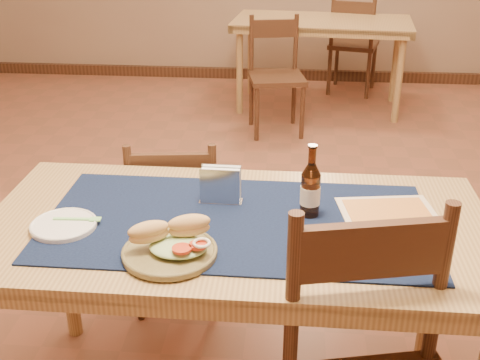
# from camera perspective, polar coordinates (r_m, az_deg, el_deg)

# --- Properties ---
(main_table) EXTENTS (1.60, 0.80, 0.75)m
(main_table) POSITION_cam_1_polar(r_m,az_deg,el_deg) (1.93, -0.27, -6.17)
(main_table) COLOR #A9884F
(main_table) RESTS_ON ground
(placemat) EXTENTS (1.20, 0.60, 0.01)m
(placemat) POSITION_cam_1_polar(r_m,az_deg,el_deg) (1.89, -0.27, -3.96)
(placemat) COLOR #101D3B
(placemat) RESTS_ON main_table
(baseboard) EXTENTS (6.00, 7.00, 0.10)m
(baseboard) POSITION_cam_1_polar(r_m,az_deg,el_deg) (2.94, 1.23, -8.27)
(baseboard) COLOR #452818
(baseboard) RESTS_ON ground
(back_table) EXTENTS (1.50, 0.85, 0.75)m
(back_table) POSITION_cam_1_polar(r_m,az_deg,el_deg) (5.17, 7.77, 13.95)
(back_table) COLOR #A9884F
(back_table) RESTS_ON ground
(chair_main_far) EXTENTS (0.42, 0.42, 0.82)m
(chair_main_far) POSITION_cam_1_polar(r_m,az_deg,el_deg) (2.59, -6.09, -3.66)
(chair_main_far) COLOR #452818
(chair_main_far) RESTS_ON ground
(chair_back_near) EXTENTS (0.47, 0.47, 0.87)m
(chair_back_near) POSITION_cam_1_polar(r_m,az_deg,el_deg) (4.63, 3.42, 10.02)
(chair_back_near) COLOR #452818
(chair_back_near) RESTS_ON ground
(chair_back_far) EXTENTS (0.50, 0.50, 0.89)m
(chair_back_far) POSITION_cam_1_polar(r_m,az_deg,el_deg) (5.68, 10.68, 12.64)
(chair_back_far) COLOR #452818
(chair_back_far) RESTS_ON ground
(sandwich_plate) EXTENTS (0.27, 0.27, 0.10)m
(sandwich_plate) POSITION_cam_1_polar(r_m,az_deg,el_deg) (1.72, -6.49, -6.18)
(sandwich_plate) COLOR brown
(sandwich_plate) RESTS_ON placemat
(side_plate) EXTENTS (0.20, 0.20, 0.02)m
(side_plate) POSITION_cam_1_polar(r_m,az_deg,el_deg) (1.93, -16.39, -4.07)
(side_plate) COLOR white
(side_plate) RESTS_ON placemat
(fork) EXTENTS (0.15, 0.03, 0.00)m
(fork) POSITION_cam_1_polar(r_m,az_deg,el_deg) (1.93, -14.85, -3.60)
(fork) COLOR #87E27C
(fork) RESTS_ON side_plate
(beer_bottle) EXTENTS (0.06, 0.06, 0.24)m
(beer_bottle) POSITION_cam_1_polar(r_m,az_deg,el_deg) (1.90, 6.69, -0.91)
(beer_bottle) COLOR #47220C
(beer_bottle) RESTS_ON placemat
(napkin_holder) EXTENTS (0.14, 0.05, 0.13)m
(napkin_holder) POSITION_cam_1_polar(r_m,az_deg,el_deg) (1.98, -1.85, -0.57)
(napkin_holder) COLOR silver
(napkin_holder) RESTS_ON placemat
(menu_card) EXTENTS (0.33, 0.27, 0.01)m
(menu_card) POSITION_cam_1_polar(r_m,az_deg,el_deg) (1.99, 13.87, -2.98)
(menu_card) COLOR beige
(menu_card) RESTS_ON placemat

